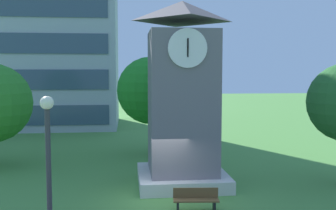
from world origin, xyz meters
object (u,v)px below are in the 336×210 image
clock_tower (182,105)px  park_bench (196,199)px  street_lamp (48,163)px  tree_by_building (151,91)px

clock_tower → park_bench: bearing=-89.8°
park_bench → street_lamp: (-4.77, -4.38, 2.63)m
park_bench → tree_by_building: size_ratio=0.28×
tree_by_building → street_lamp: bearing=-103.5°
clock_tower → street_lamp: (-4.75, -8.18, -0.81)m
street_lamp → tree_by_building: bearing=76.5°
clock_tower → tree_by_building: 7.08m
street_lamp → tree_by_building: size_ratio=0.75×
clock_tower → tree_by_building: clock_tower is taller
park_bench → street_lamp: bearing=-137.4°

